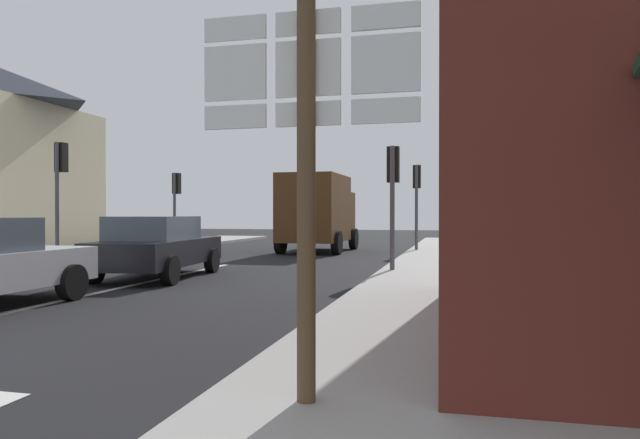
% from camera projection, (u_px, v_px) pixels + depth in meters
% --- Properties ---
extents(ground_plane, '(80.00, 80.00, 0.00)m').
position_uv_depth(ground_plane, '(196.00, 271.00, 15.26)').
color(ground_plane, black).
extents(sidewalk_right, '(3.14, 44.00, 0.14)m').
position_uv_depth(sidewalk_right, '(441.00, 285.00, 11.79)').
color(sidewalk_right, '#9E9B96').
rests_on(sidewalk_right, ground).
extents(lane_centre_stripe, '(0.16, 12.00, 0.01)m').
position_uv_depth(lane_centre_stripe, '(106.00, 291.00, 11.37)').
color(lane_centre_stripe, silver).
rests_on(lane_centre_stripe, ground).
extents(sedan_far, '(2.27, 4.34, 1.47)m').
position_uv_depth(sedan_far, '(157.00, 246.00, 13.69)').
color(sedan_far, black).
rests_on(sedan_far, ground).
extents(delivery_truck, '(2.50, 5.01, 3.05)m').
position_uv_depth(delivery_truck, '(318.00, 211.00, 23.14)').
color(delivery_truck, '#4C2D14').
rests_on(delivery_truck, ground).
extents(route_sign_post, '(1.66, 0.14, 3.20)m').
position_uv_depth(route_sign_post, '(307.00, 151.00, 4.27)').
color(route_sign_post, brown).
rests_on(route_sign_post, ground).
extents(traffic_light_far_left, '(0.30, 0.49, 3.30)m').
position_uv_depth(traffic_light_far_left, '(176.00, 193.00, 24.92)').
color(traffic_light_far_left, '#47474C').
rests_on(traffic_light_far_left, ground).
extents(traffic_light_near_left, '(0.30, 0.49, 3.72)m').
position_uv_depth(traffic_light_near_left, '(60.00, 174.00, 17.68)').
color(traffic_light_near_left, '#47474C').
rests_on(traffic_light_near_left, ground).
extents(traffic_light_far_right, '(0.30, 0.49, 3.43)m').
position_uv_depth(traffic_light_far_right, '(417.00, 188.00, 22.45)').
color(traffic_light_far_right, '#47474C').
rests_on(traffic_light_far_right, ground).
extents(traffic_light_near_right, '(0.30, 0.49, 3.22)m').
position_uv_depth(traffic_light_near_right, '(393.00, 180.00, 14.47)').
color(traffic_light_near_right, '#47474C').
rests_on(traffic_light_near_right, ground).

